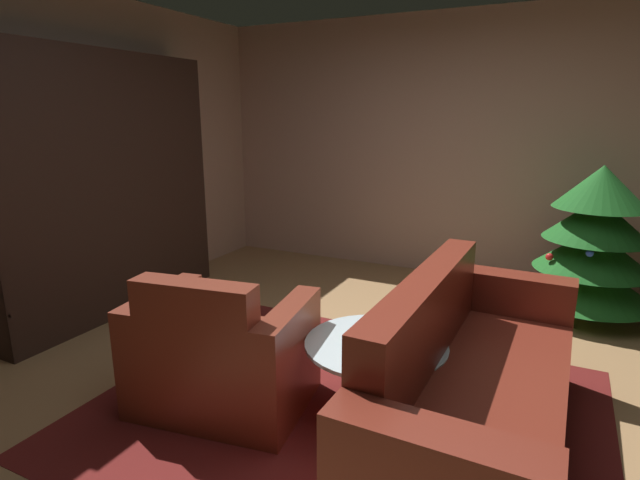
% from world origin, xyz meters
% --- Properties ---
extents(ground_plane, '(6.38, 6.38, 0.00)m').
position_xyz_m(ground_plane, '(0.00, 0.00, 0.00)').
color(ground_plane, '#9F764B').
extents(wall_back, '(5.44, 0.06, 2.63)m').
position_xyz_m(wall_back, '(0.00, 2.69, 1.32)').
color(wall_back, tan).
rests_on(wall_back, ground).
extents(wall_left, '(0.06, 5.44, 2.63)m').
position_xyz_m(wall_left, '(-2.69, 0.00, 1.32)').
color(wall_left, tan).
rests_on(wall_left, ground).
extents(area_rug, '(2.79, 2.32, 0.01)m').
position_xyz_m(area_rug, '(-0.07, -0.17, 0.00)').
color(area_rug, '#5E1816').
rests_on(area_rug, ground).
extents(bookshelf_unit, '(0.34, 2.10, 2.14)m').
position_xyz_m(bookshelf_unit, '(-2.44, 0.51, 1.06)').
color(bookshelf_unit, black).
rests_on(bookshelf_unit, ground).
extents(armchair_red, '(1.04, 0.84, 0.84)m').
position_xyz_m(armchair_red, '(-0.73, -0.42, 0.30)').
color(armchair_red, maroon).
rests_on(armchair_red, ground).
extents(couch_red, '(0.80, 2.00, 0.89)m').
position_xyz_m(couch_red, '(0.63, -0.22, 0.31)').
color(couch_red, maroon).
rests_on(couch_red, ground).
extents(coffee_table, '(0.78, 0.78, 0.45)m').
position_xyz_m(coffee_table, '(0.10, -0.13, 0.41)').
color(coffee_table, black).
rests_on(coffee_table, ground).
extents(book_stack_on_table, '(0.20, 0.14, 0.06)m').
position_xyz_m(book_stack_on_table, '(0.10, -0.12, 0.48)').
color(book_stack_on_table, gray).
rests_on(book_stack_on_table, coffee_table).
extents(bottle_on_table, '(0.07, 0.07, 0.25)m').
position_xyz_m(bottle_on_table, '(0.19, -0.33, 0.55)').
color(bottle_on_table, '#1C5520').
rests_on(bottle_on_table, coffee_table).
extents(decorated_tree, '(0.99, 0.99, 1.27)m').
position_xyz_m(decorated_tree, '(1.20, 1.99, 0.64)').
color(decorated_tree, brown).
rests_on(decorated_tree, ground).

